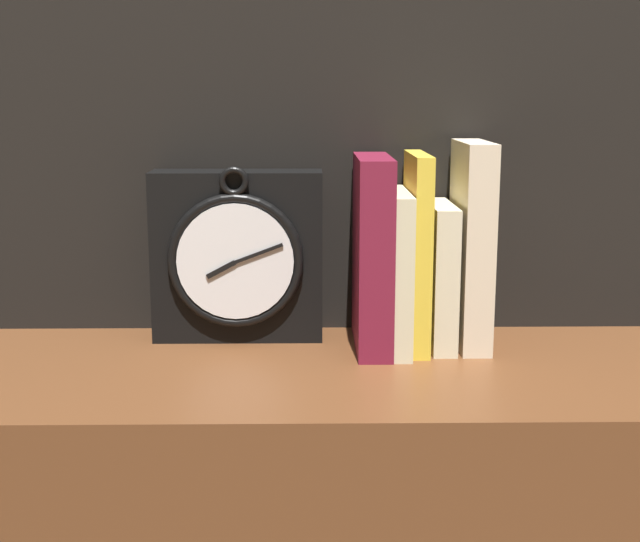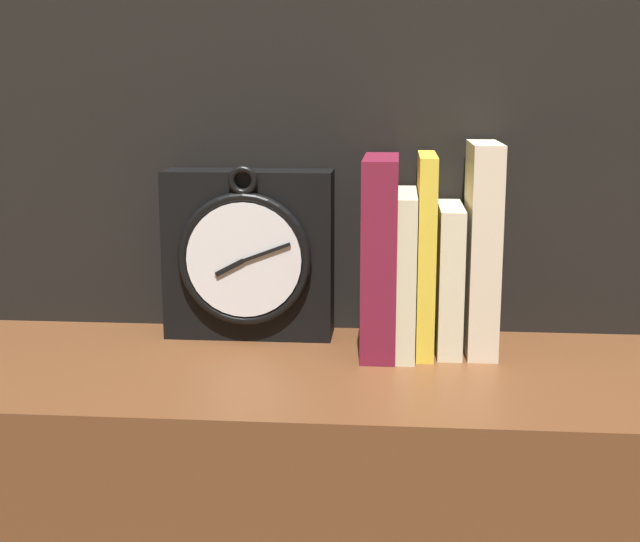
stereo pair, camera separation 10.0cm
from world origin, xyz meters
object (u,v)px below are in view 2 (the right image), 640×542
book_slot0_maroon (380,254)px  book_slot2_yellow (425,253)px  book_slot1_cream (406,272)px  book_slot3_cream (449,277)px  clock (249,254)px  book_slot4_cream (482,247)px

book_slot0_maroon → book_slot2_yellow: size_ratio=0.99×
book_slot1_cream → book_slot3_cream: size_ratio=1.09×
book_slot1_cream → book_slot3_cream: 0.05m
book_slot0_maroon → book_slot2_yellow: 0.06m
book_slot1_cream → book_slot2_yellow: book_slot2_yellow is taller
book_slot0_maroon → book_slot2_yellow: (0.05, 0.01, 0.00)m
clock → book_slot2_yellow: 0.23m
book_slot2_yellow → book_slot3_cream: book_slot2_yellow is taller
book_slot0_maroon → book_slot3_cream: bearing=7.5°
book_slot0_maroon → book_slot1_cream: 0.04m
clock → book_slot1_cream: (0.20, -0.04, -0.01)m
book_slot1_cream → book_slot2_yellow: (0.02, 0.01, 0.02)m
clock → book_slot4_cream: 0.29m
clock → book_slot0_maroon: (0.17, -0.04, 0.01)m
book_slot0_maroon → book_slot3_cream: 0.09m
book_slot0_maroon → clock: bearing=166.7°
book_slot0_maroon → book_slot1_cream: book_slot0_maroon is taller
book_slot2_yellow → book_slot4_cream: (0.07, 0.00, 0.01)m
clock → book_slot4_cream: (0.29, -0.03, 0.02)m
book_slot1_cream → book_slot4_cream: bearing=6.4°
clock → book_slot4_cream: bearing=-5.6°
book_slot1_cream → book_slot3_cream: bearing=10.8°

